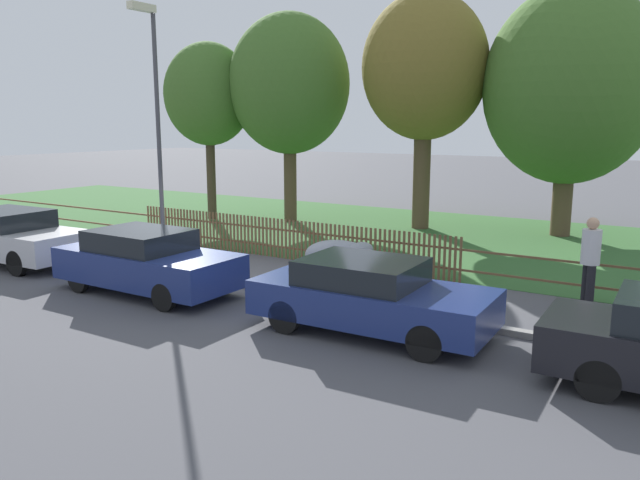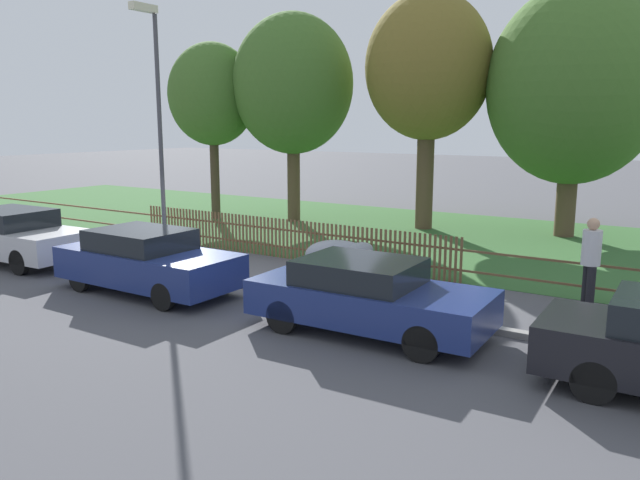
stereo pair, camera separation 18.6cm
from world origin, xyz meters
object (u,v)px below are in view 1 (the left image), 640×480
Objects in this scene: tree_behind_motorcycle at (289,85)px; pedestrian_by_lamp at (590,257)px; parked_car_black_saloon at (11,236)px; street_lamp at (155,110)px; parked_car_navy_estate at (146,261)px; covered_motorcycle at (344,259)px; tree_far_left at (570,86)px; tree_mid_park at (425,69)px; parked_car_red_compact at (370,295)px; tree_nearest_kerb at (209,95)px.

tree_behind_motorcycle reaches higher than pedestrian_by_lamp.
parked_car_black_saloon is 14.40m from pedestrian_by_lamp.
parked_car_navy_estate is at bearing -51.01° from street_lamp.
tree_far_left is (2.76, 9.74, 4.21)m from covered_motorcycle.
tree_mid_park is at bearing 81.37° from parked_car_navy_estate.
parked_car_navy_estate is 4.16m from street_lamp.
parked_car_black_saloon is at bearing 178.54° from parked_car_navy_estate.
parked_car_black_saloon reaches higher than parked_car_red_compact.
tree_far_left reaches higher than parked_car_red_compact.
tree_nearest_kerb is at bearing -158.87° from tree_behind_motorcycle.
parked_car_red_compact is 12.65m from tree_mid_park.
tree_nearest_kerb is 12.90m from tree_far_left.
parked_car_red_compact is 0.64× the size of tree_nearest_kerb.
covered_motorcycle is at bearing 13.76° from parked_car_black_saloon.
covered_motorcycle is at bearing 8.00° from street_lamp.
tree_behind_motorcycle is at bearing 129.35° from parked_car_red_compact.
parked_car_red_compact is 0.54× the size of tree_far_left.
tree_mid_park is 4.76m from tree_far_left.
parked_car_black_saloon is 0.56× the size of tree_mid_park.
pedestrian_by_lamp is at bearing -18.89° from tree_nearest_kerb.
parked_car_red_compact is at bearing -71.27° from tree_mid_park.
tree_behind_motorcycle is at bearing -166.82° from tree_far_left.
parked_car_red_compact is 2.33× the size of pedestrian_by_lamp.
tree_mid_park is (1.72, 11.29, 4.86)m from parked_car_navy_estate.
tree_mid_park reaches higher than tree_far_left.
parked_car_black_saloon is 17.41m from tree_far_left.
covered_motorcycle is 10.09m from tree_mid_park.
street_lamp reaches higher than covered_motorcycle.
parked_car_navy_estate is 0.99× the size of parked_car_red_compact.
street_lamp reaches higher than pedestrian_by_lamp.
covered_motorcycle is (-1.93, 2.41, -0.00)m from parked_car_red_compact.
tree_behind_motorcycle is (2.97, 1.15, 0.34)m from tree_nearest_kerb.
tree_behind_motorcycle reaches higher than covered_motorcycle.
parked_car_red_compact is at bearing -1.51° from parked_car_black_saloon.
tree_behind_motorcycle is (-8.65, 9.94, 4.44)m from parked_car_red_compact.
tree_behind_motorcycle is (-3.19, 10.17, 4.41)m from parked_car_navy_estate.
parked_car_navy_estate is 5.47m from parked_car_red_compact.
tree_nearest_kerb is 1.03× the size of street_lamp.
parked_car_red_compact is at bearing -66.45° from pedestrian_by_lamp.
pedestrian_by_lamp is (6.80, -7.28, -4.51)m from tree_mid_park.
tree_mid_park reaches higher than parked_car_navy_estate.
covered_motorcycle is 0.32× the size of street_lamp.
tree_mid_park is (-1.82, 8.64, 4.89)m from covered_motorcycle.
pedestrian_by_lamp is at bearing -27.79° from tree_behind_motorcycle.
tree_far_left is at bearing 84.39° from parked_car_red_compact.
pedestrian_by_lamp reaches higher than parked_car_black_saloon.
tree_nearest_kerb reaches higher than parked_car_navy_estate.
parked_car_black_saloon reaches higher than covered_motorcycle.
street_lamp is at bearing 23.38° from parked_car_black_saloon.
pedestrian_by_lamp is 10.72m from street_lamp.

